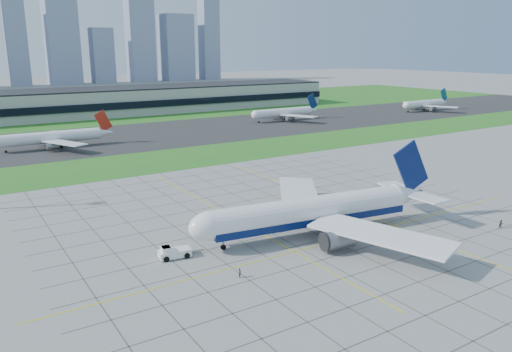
{
  "coord_description": "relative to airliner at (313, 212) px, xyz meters",
  "views": [
    {
      "loc": [
        -65.33,
        -74.86,
        38.64
      ],
      "look_at": [
        1.32,
        29.64,
        7.0
      ],
      "focal_mm": 35.0,
      "sensor_mm": 36.0,
      "label": 1
    }
  ],
  "objects": [
    {
      "name": "apron_markings",
      "position": [
        1.38,
        7.51,
        -5.06
      ],
      "size": [
        120.0,
        130.0,
        0.03
      ],
      "color": "#474744",
      "rests_on": "ground"
    },
    {
      "name": "grass_median",
      "position": [
        0.95,
        86.42,
        -5.06
      ],
      "size": [
        700.0,
        35.0,
        0.04
      ],
      "primitive_type": "cube",
      "color": "#267421",
      "rests_on": "ground"
    },
    {
      "name": "distant_jet_1",
      "position": [
        -27.12,
        131.03,
        -0.59
      ],
      "size": [
        43.67,
        42.66,
        14.08
      ],
      "color": "white",
      "rests_on": "ground"
    },
    {
      "name": "grass_far",
      "position": [
        0.95,
        251.42,
        -5.06
      ],
      "size": [
        700.0,
        145.0,
        0.04
      ],
      "primitive_type": "cube",
      "color": "#267421",
      "rests_on": "ground"
    },
    {
      "name": "pushback_tug",
      "position": [
        -30.24,
        4.47,
        -3.99
      ],
      "size": [
        8.94,
        3.77,
        2.46
      ],
      "rotation": [
        0.0,
        0.0,
        -0.14
      ],
      "color": "white",
      "rests_on": "ground"
    },
    {
      "name": "crew_far",
      "position": [
        37.57,
        -19.7,
        -4.1
      ],
      "size": [
        1.14,
        1.02,
        1.95
      ],
      "primitive_type": "imported",
      "rotation": [
        0.0,
        0.0,
        -0.34
      ],
      "color": "#29261B",
      "rests_on": "ground"
    },
    {
      "name": "distant_jet_2",
      "position": [
        97.29,
        146.0,
        -0.59
      ],
      "size": [
        42.22,
        42.66,
        14.08
      ],
      "color": "white",
      "rests_on": "ground"
    },
    {
      "name": "distant_jet_3",
      "position": [
        199.56,
        133.83,
        -0.59
      ],
      "size": [
        39.0,
        42.66,
        14.08
      ],
      "color": "white",
      "rests_on": "ground"
    },
    {
      "name": "terminal",
      "position": [
        40.95,
        226.29,
        2.82
      ],
      "size": [
        260.0,
        43.0,
        15.8
      ],
      "color": "#B7B7B2",
      "rests_on": "ground"
    },
    {
      "name": "asphalt_taxiway",
      "position": [
        0.95,
        141.42,
        -5.05
      ],
      "size": [
        700.0,
        75.0,
        0.04
      ],
      "primitive_type": "cube",
      "color": "#383838",
      "rests_on": "ground"
    },
    {
      "name": "airliner",
      "position": [
        0.0,
        0.0,
        0.0
      ],
      "size": [
        58.84,
        59.25,
        18.57
      ],
      "rotation": [
        0.0,
        0.0,
        -0.14
      ],
      "color": "white",
      "rests_on": "ground"
    },
    {
      "name": "ground",
      "position": [
        0.95,
        -3.58,
        -5.08
      ],
      "size": [
        1400.0,
        1400.0,
        0.0
      ],
      "primitive_type": "plane",
      "color": "gray",
      "rests_on": "ground"
    },
    {
      "name": "crew_near",
      "position": [
        -23.83,
        -9.66,
        -4.22
      ],
      "size": [
        0.71,
        0.75,
        1.73
      ],
      "primitive_type": "imported",
      "rotation": [
        0.0,
        0.0,
        0.93
      ],
      "color": "black",
      "rests_on": "ground"
    }
  ]
}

